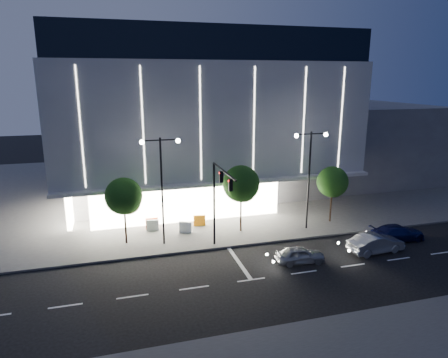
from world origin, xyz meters
name	(u,v)px	position (x,y,z in m)	size (l,w,h in m)	color
ground	(218,274)	(0.00, 0.00, 0.00)	(160.00, 160.00, 0.00)	black
sidewalk_museum	(208,184)	(5.00, 24.00, 0.07)	(70.00, 40.00, 0.15)	#474747
museum	(194,114)	(2.98, 22.31, 9.27)	(30.00, 25.80, 18.00)	#4C4C51
annex_building	(352,140)	(26.00, 24.00, 5.00)	(16.00, 20.00, 10.00)	#4C4C51
traffic_mast	(219,192)	(1.00, 3.34, 5.03)	(0.33, 5.89, 7.07)	black
street_lamp_west	(161,176)	(-3.00, 6.00, 5.96)	(3.16, 0.36, 9.00)	black
street_lamp_east	(310,166)	(10.00, 6.00, 5.96)	(3.16, 0.36, 9.00)	black
tree_left	(124,198)	(-5.97, 7.02, 4.03)	(3.02, 3.02, 5.72)	black
tree_mid	(241,186)	(4.03, 7.02, 4.33)	(3.25, 3.25, 6.15)	black
tree_right	(333,184)	(13.03, 7.02, 3.88)	(2.91, 2.91, 5.51)	black
car_lead	(300,255)	(6.41, 0.01, 0.63)	(1.49, 3.70, 1.26)	#9C9FA3
car_second	(376,243)	(13.01, 0.07, 0.76)	(1.60, 4.59, 1.51)	#A6A9AE
car_third	(397,233)	(16.31, 1.63, 0.69)	(1.92, 4.72, 1.37)	#14184C
barrier_a	(152,224)	(-3.62, 9.64, 0.65)	(1.10, 0.25, 1.00)	red
barrier_b	(153,225)	(-3.60, 9.21, 0.65)	(1.10, 0.25, 1.00)	silver
barrier_c	(199,220)	(0.71, 9.26, 0.65)	(1.10, 0.25, 1.00)	orange
barrier_d	(185,227)	(-0.85, 7.92, 0.65)	(1.10, 0.25, 1.00)	white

